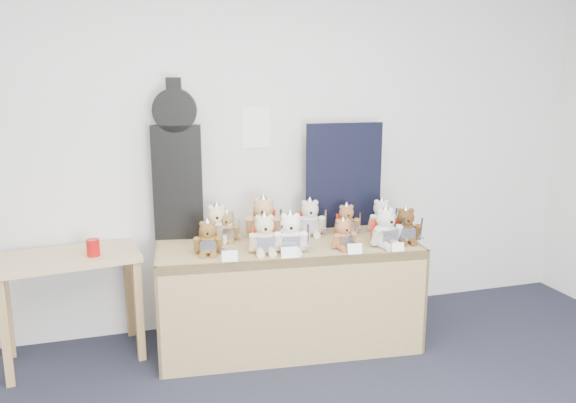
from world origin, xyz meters
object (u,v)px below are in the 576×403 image
object	(u,v)px
teddy_front_centre	(290,235)
teddy_back_centre_right	(310,219)
teddy_back_left	(217,224)
teddy_back_far_left	(227,227)
teddy_front_left	(265,236)
side_table	(70,273)
teddy_back_right	(346,221)
guitar_case	(177,162)
teddy_back_centre_left	(264,220)
teddy_front_far_right	(385,229)
display_table	(289,267)
teddy_front_far_left	(208,239)
teddy_back_end	(381,217)
teddy_front_end	(406,227)
red_cup	(93,248)
teddy_front_right	(343,235)

from	to	relation	value
teddy_front_centre	teddy_back_centre_right	size ratio (longest dim) A/B	1.02
teddy_back_left	teddy_back_far_left	distance (m)	0.07
teddy_front_left	teddy_front_centre	distance (m)	0.17
side_table	teddy_back_right	xyz separation A→B (m)	(1.89, -0.10, 0.24)
teddy_back_left	teddy_front_centre	bearing A→B (deg)	-38.96
teddy_front_left	teddy_back_far_left	world-z (taller)	teddy_front_left
side_table	guitar_case	bearing A→B (deg)	4.13
teddy_back_centre_left	teddy_front_far_right	bearing A→B (deg)	-11.02
display_table	side_table	distance (m)	1.44
teddy_front_far_left	teddy_front_centre	xyz separation A→B (m)	(0.51, -0.12, 0.02)
teddy_back_end	display_table	bearing A→B (deg)	-162.02
teddy_front_end	teddy_back_end	bearing A→B (deg)	107.12
teddy_front_left	teddy_front_centre	world-z (taller)	teddy_front_centre
teddy_front_centre	teddy_front_far_right	xyz separation A→B (m)	(0.65, -0.05, -0.00)
teddy_front_centre	teddy_back_left	size ratio (longest dim) A/B	1.04
teddy_front_end	teddy_back_centre_left	bearing A→B (deg)	169.04
teddy_front_far_right	teddy_back_right	size ratio (longest dim) A/B	1.20
teddy_front_far_right	teddy_back_end	xyz separation A→B (m)	(0.14, 0.35, -0.01)
display_table	teddy_back_centre_left	bearing A→B (deg)	126.53
teddy_back_end	teddy_front_far_right	bearing A→B (deg)	-104.89
red_cup	teddy_front_right	bearing A→B (deg)	-12.30
display_table	teddy_back_far_left	size ratio (longest dim) A/B	7.71
teddy_front_far_left	teddy_back_centre_right	distance (m)	0.81
red_cup	guitar_case	bearing A→B (deg)	22.04
teddy_front_centre	teddy_back_centre_left	size ratio (longest dim) A/B	0.88
side_table	red_cup	distance (m)	0.25
teddy_front_far_left	teddy_front_centre	size ratio (longest dim) A/B	0.84
display_table	teddy_back_far_left	distance (m)	0.51
teddy_back_centre_right	teddy_front_centre	bearing A→B (deg)	-113.50
display_table	teddy_front_far_right	size ratio (longest dim) A/B	6.08
display_table	teddy_front_far_left	distance (m)	0.61
teddy_front_far_left	teddy_back_end	xyz separation A→B (m)	(1.30, 0.18, 0.01)
teddy_front_far_right	teddy_back_end	bearing A→B (deg)	59.89
teddy_front_far_right	teddy_back_left	distance (m)	1.15
teddy_front_end	red_cup	bearing A→B (deg)	-177.87
teddy_back_centre_left	teddy_back_centre_right	size ratio (longest dim) A/B	1.16
teddy_front_right	teddy_front_far_right	world-z (taller)	teddy_front_far_right
teddy_front_left	teddy_back_end	size ratio (longest dim) A/B	1.06
teddy_back_centre_right	teddy_front_left	bearing A→B (deg)	-130.38
display_table	red_cup	size ratio (longest dim) A/B	16.60
teddy_front_right	teddy_back_centre_right	size ratio (longest dim) A/B	0.78
guitar_case	teddy_front_centre	bearing A→B (deg)	-31.22
teddy_front_centre	teddy_front_end	bearing A→B (deg)	11.26
display_table	teddy_back_end	bearing A→B (deg)	16.55
teddy_front_left	teddy_front_centre	bearing A→B (deg)	-6.65
teddy_front_left	teddy_back_end	world-z (taller)	teddy_front_left
guitar_case	teddy_back_right	size ratio (longest dim) A/B	4.43
guitar_case	teddy_front_far_right	bearing A→B (deg)	-15.33
teddy_front_centre	display_table	bearing A→B (deg)	87.15
teddy_front_right	teddy_back_end	world-z (taller)	teddy_back_end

